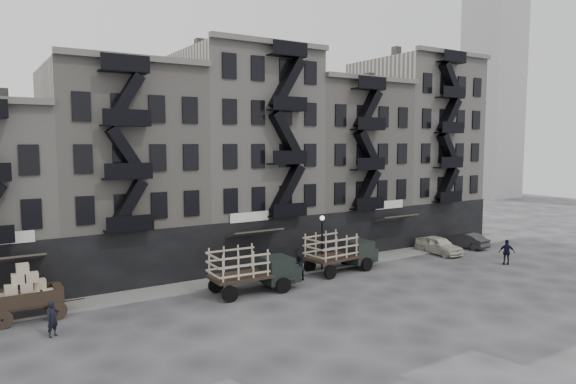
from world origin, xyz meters
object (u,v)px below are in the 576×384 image
stake_truck_west (253,267)px  pedestrian_mid (299,268)px  wagon (25,288)px  policeman (507,252)px  stake_truck_east (341,249)px  pedestrian_west (53,319)px  car_east (439,245)px  car_far (466,240)px

stake_truck_west → pedestrian_mid: (4.13, 0.76, -0.80)m
wagon → policeman: 34.57m
stake_truck_east → pedestrian_mid: bearing=-178.6°
wagon → pedestrian_west: 3.67m
wagon → car_east: 32.55m
wagon → stake_truck_east: bearing=-2.3°
stake_truck_east → pedestrian_mid: size_ratio=3.36×
car_east → policeman: size_ratio=2.25×
pedestrian_west → stake_truck_west: bearing=-29.9°
pedestrian_west → policeman: policeman is taller
stake_truck_west → car_far: (23.63, 2.00, -1.03)m
wagon → pedestrian_west: wagon is taller
pedestrian_west → car_east: bearing=-31.0°
pedestrian_mid → pedestrian_west: bearing=-11.4°
wagon → stake_truck_east: 21.40m
wagon → stake_truck_east: wagon is taller
stake_truck_west → stake_truck_east: (8.28, 1.26, 0.00)m
stake_truck_east → car_east: 11.19m
car_far → policeman: 6.76m
wagon → pedestrian_west: size_ratio=2.04×
pedestrian_west → car_far: bearing=-30.9°
stake_truck_east → policeman: bearing=-28.8°
stake_truck_east → policeman: 13.74m
wagon → pedestrian_mid: size_ratio=2.02×
stake_truck_west → policeman: 21.31m
stake_truck_east → car_far: size_ratio=1.46×
pedestrian_west → pedestrian_mid: pedestrian_mid is taller
car_east → pedestrian_mid: pedestrian_mid is taller
car_far → stake_truck_west: bearing=1.9°
policeman → stake_truck_west: bearing=33.0°
car_east → policeman: bearing=-73.4°
car_far → pedestrian_west: pedestrian_west is taller
wagon → stake_truck_east: size_ratio=0.60×
car_east → policeman: 5.88m
car_east → pedestrian_mid: (-15.29, -0.77, 0.15)m
stake_truck_east → policeman: (12.60, -5.43, -0.71)m
car_east → car_far: bearing=8.7°
pedestrian_west → pedestrian_mid: bearing=-28.9°
stake_truck_west → pedestrian_west: bearing=-171.7°
car_east → pedestrian_mid: bearing=-174.9°
wagon → policeman: (33.99, -6.26, -0.79)m
pedestrian_mid → car_east: bearing=164.1°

